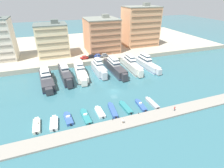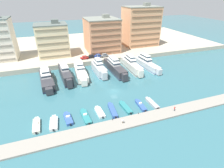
{
  "view_description": "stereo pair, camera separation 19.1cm",
  "coord_description": "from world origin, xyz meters",
  "px_view_note": "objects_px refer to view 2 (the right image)",
  "views": [
    {
      "loc": [
        -20.27,
        -54.05,
        33.61
      ],
      "look_at": [
        -0.35,
        1.44,
        2.5
      ],
      "focal_mm": 28.0,
      "sensor_mm": 36.0,
      "label": 1
    },
    {
      "loc": [
        -20.09,
        -54.12,
        33.61
      ],
      "look_at": [
        -0.35,
        1.44,
        2.5
      ],
      "focal_mm": 28.0,
      "sensor_mm": 36.0,
      "label": 2
    }
  ],
  "objects_px": {
    "yacht_ivory_center_right": "(131,65)",
    "car_red_far_left": "(84,57)",
    "yacht_charcoal_center": "(115,67)",
    "motorboat_cream_far_left": "(36,125)",
    "yacht_charcoal_left": "(65,74)",
    "motorboat_blue_right": "(141,105)",
    "motorboat_white_center": "(100,112)",
    "car_black_left": "(91,56)",
    "car_grey_center_left": "(104,55)",
    "yacht_silver_center_left": "(99,68)",
    "pedestrian_mid_deck": "(123,121)",
    "yacht_silver_mid_right": "(146,63)",
    "motorboat_teal_mid_right": "(126,107)",
    "yacht_ivory_mid_left": "(80,71)",
    "motorboat_white_left": "(54,123)",
    "motorboat_teal_center_left": "(86,116)",
    "motorboat_blue_center_right": "(113,110)",
    "motorboat_grey_far_right": "(152,103)",
    "motorboat_blue_mid_left": "(68,119)",
    "pedestrian_near_edge": "(175,108)",
    "yacht_charcoal_far_left": "(46,78)",
    "car_blue_mid_left": "(98,56)"
  },
  "relations": [
    {
      "from": "yacht_charcoal_far_left",
      "to": "yacht_charcoal_center",
      "type": "relative_size",
      "value": 0.96
    },
    {
      "from": "motorboat_white_center",
      "to": "motorboat_blue_right",
      "type": "height_order",
      "value": "motorboat_blue_right"
    },
    {
      "from": "motorboat_blue_mid_left",
      "to": "car_red_far_left",
      "type": "distance_m",
      "value": 46.58
    },
    {
      "from": "motorboat_white_left",
      "to": "car_grey_center_left",
      "type": "bearing_deg",
      "value": 57.05
    },
    {
      "from": "yacht_silver_center_left",
      "to": "car_red_far_left",
      "type": "bearing_deg",
      "value": 103.55
    },
    {
      "from": "car_red_far_left",
      "to": "yacht_silver_center_left",
      "type": "bearing_deg",
      "value": -76.45
    },
    {
      "from": "car_black_left",
      "to": "car_grey_center_left",
      "type": "distance_m",
      "value": 7.33
    },
    {
      "from": "yacht_charcoal_center",
      "to": "motorboat_grey_far_right",
      "type": "height_order",
      "value": "yacht_charcoal_center"
    },
    {
      "from": "motorboat_teal_center_left",
      "to": "motorboat_blue_center_right",
      "type": "xyz_separation_m",
      "value": [
        8.65,
        0.01,
        0.14
      ]
    },
    {
      "from": "yacht_ivory_mid_left",
      "to": "yacht_charcoal_center",
      "type": "xyz_separation_m",
      "value": [
        15.98,
        -1.54,
        0.29
      ]
    },
    {
      "from": "motorboat_grey_far_right",
      "to": "car_grey_center_left",
      "type": "bearing_deg",
      "value": 93.34
    },
    {
      "from": "yacht_silver_center_left",
      "to": "motorboat_teal_mid_right",
      "type": "bearing_deg",
      "value": -88.99
    },
    {
      "from": "yacht_ivory_mid_left",
      "to": "motorboat_teal_center_left",
      "type": "distance_m",
      "value": 30.85
    },
    {
      "from": "yacht_ivory_center_right",
      "to": "yacht_charcoal_center",
      "type": "bearing_deg",
      "value": -178.4
    },
    {
      "from": "yacht_silver_mid_right",
      "to": "yacht_charcoal_left",
      "type": "bearing_deg",
      "value": -179.67
    },
    {
      "from": "yacht_charcoal_left",
      "to": "motorboat_grey_far_right",
      "type": "relative_size",
      "value": 2.7
    },
    {
      "from": "yacht_ivory_center_right",
      "to": "car_black_left",
      "type": "distance_m",
      "value": 22.92
    },
    {
      "from": "motorboat_grey_far_right",
      "to": "car_blue_mid_left",
      "type": "relative_size",
      "value": 1.79
    },
    {
      "from": "motorboat_blue_mid_left",
      "to": "motorboat_teal_mid_right",
      "type": "distance_m",
      "value": 18.33
    },
    {
      "from": "yacht_ivory_mid_left",
      "to": "motorboat_blue_right",
      "type": "height_order",
      "value": "yacht_ivory_mid_left"
    },
    {
      "from": "motorboat_blue_right",
      "to": "pedestrian_near_edge",
      "type": "height_order",
      "value": "pedestrian_near_edge"
    },
    {
      "from": "yacht_charcoal_far_left",
      "to": "yacht_charcoal_left",
      "type": "xyz_separation_m",
      "value": [
        7.81,
        1.07,
        0.48
      ]
    },
    {
      "from": "motorboat_white_center",
      "to": "motorboat_grey_far_right",
      "type": "bearing_deg",
      "value": -3.49
    },
    {
      "from": "motorboat_blue_center_right",
      "to": "yacht_silver_mid_right",
      "type": "bearing_deg",
      "value": 45.81
    },
    {
      "from": "yacht_charcoal_left",
      "to": "motorboat_blue_right",
      "type": "relative_size",
      "value": 2.79
    },
    {
      "from": "motorboat_blue_mid_left",
      "to": "motorboat_teal_mid_right",
      "type": "height_order",
      "value": "motorboat_blue_mid_left"
    },
    {
      "from": "yacht_silver_center_left",
      "to": "pedestrian_mid_deck",
      "type": "height_order",
      "value": "yacht_silver_center_left"
    },
    {
      "from": "yacht_charcoal_center",
      "to": "motorboat_blue_center_right",
      "type": "bearing_deg",
      "value": -111.8
    },
    {
      "from": "yacht_ivory_mid_left",
      "to": "yacht_charcoal_center",
      "type": "relative_size",
      "value": 0.99
    },
    {
      "from": "motorboat_blue_center_right",
      "to": "car_grey_center_left",
      "type": "bearing_deg",
      "value": 75.84
    },
    {
      "from": "yacht_charcoal_far_left",
      "to": "car_black_left",
      "type": "xyz_separation_m",
      "value": [
        23.05,
        17.73,
        1.27
      ]
    },
    {
      "from": "yacht_ivory_center_right",
      "to": "yacht_silver_mid_right",
      "type": "height_order",
      "value": "yacht_ivory_center_right"
    },
    {
      "from": "yacht_silver_mid_right",
      "to": "motorboat_grey_far_right",
      "type": "distance_m",
      "value": 33.06
    },
    {
      "from": "car_red_far_left",
      "to": "car_grey_center_left",
      "type": "height_order",
      "value": "same"
    },
    {
      "from": "pedestrian_near_edge",
      "to": "motorboat_blue_center_right",
      "type": "bearing_deg",
      "value": 159.43
    },
    {
      "from": "yacht_silver_center_left",
      "to": "pedestrian_near_edge",
      "type": "bearing_deg",
      "value": -68.91
    },
    {
      "from": "motorboat_cream_far_left",
      "to": "car_red_far_left",
      "type": "relative_size",
      "value": 1.69
    },
    {
      "from": "pedestrian_near_edge",
      "to": "car_black_left",
      "type": "bearing_deg",
      "value": 105.04
    },
    {
      "from": "yacht_ivory_mid_left",
      "to": "motorboat_cream_far_left",
      "type": "bearing_deg",
      "value": -121.21
    },
    {
      "from": "yacht_ivory_center_right",
      "to": "car_red_far_left",
      "type": "bearing_deg",
      "value": 141.32
    },
    {
      "from": "yacht_ivory_mid_left",
      "to": "car_black_left",
      "type": "relative_size",
      "value": 5.35
    },
    {
      "from": "pedestrian_mid_deck",
      "to": "motorboat_blue_center_right",
      "type": "bearing_deg",
      "value": 95.17
    },
    {
      "from": "yacht_ivory_center_right",
      "to": "motorboat_white_left",
      "type": "height_order",
      "value": "yacht_ivory_center_right"
    },
    {
      "from": "yacht_charcoal_center",
      "to": "motorboat_cream_far_left",
      "type": "xyz_separation_m",
      "value": [
        -34.08,
        -28.33,
        -2.0
      ]
    },
    {
      "from": "motorboat_teal_mid_right",
      "to": "motorboat_blue_right",
      "type": "bearing_deg",
      "value": -6.45
    },
    {
      "from": "pedestrian_near_edge",
      "to": "motorboat_blue_right",
      "type": "bearing_deg",
      "value": 142.43
    },
    {
      "from": "yacht_charcoal_far_left",
      "to": "yacht_ivory_center_right",
      "type": "relative_size",
      "value": 1.03
    },
    {
      "from": "yacht_silver_mid_right",
      "to": "pedestrian_mid_deck",
      "type": "relative_size",
      "value": 13.4
    },
    {
      "from": "motorboat_cream_far_left",
      "to": "motorboat_grey_far_right",
      "type": "relative_size",
      "value": 0.95
    },
    {
      "from": "motorboat_blue_mid_left",
      "to": "motorboat_teal_mid_right",
      "type": "bearing_deg",
      "value": -1.25
    }
  ]
}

